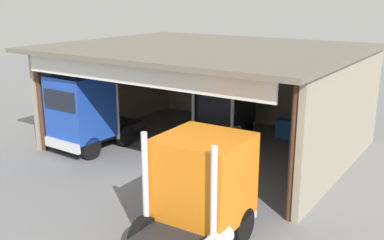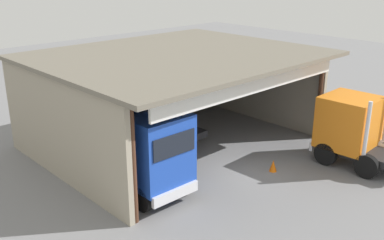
% 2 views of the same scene
% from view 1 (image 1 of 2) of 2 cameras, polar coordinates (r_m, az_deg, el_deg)
% --- Properties ---
extents(ground_plane, '(80.00, 80.00, 0.00)m').
position_cam_1_polar(ground_plane, '(18.49, -6.44, -7.55)').
color(ground_plane, slate).
rests_on(ground_plane, ground).
extents(workshop_shed, '(13.67, 11.60, 5.00)m').
position_cam_1_polar(workshop_shed, '(22.20, 3.36, 5.90)').
color(workshop_shed, '#9E937F').
rests_on(workshop_shed, ground).
extents(truck_blue_left_bay, '(2.58, 4.82, 3.71)m').
position_cam_1_polar(truck_blue_left_bay, '(21.78, -13.52, 1.04)').
color(truck_blue_left_bay, '#1E47B7').
rests_on(truck_blue_left_bay, ground).
extents(truck_black_center_bay, '(2.77, 4.74, 3.50)m').
position_cam_1_polar(truck_black_center_bay, '(23.05, 3.96, 1.65)').
color(truck_black_center_bay, black).
rests_on(truck_black_center_bay, ground).
extents(truck_orange_center_right_bay, '(2.72, 4.40, 3.62)m').
position_cam_1_polar(truck_orange_center_right_bay, '(13.21, 1.07, -8.73)').
color(truck_orange_center_right_bay, orange).
rests_on(truck_orange_center_right_bay, ground).
extents(oil_drum, '(0.58, 0.58, 0.88)m').
position_cam_1_polar(oil_drum, '(26.42, 3.01, 0.62)').
color(oil_drum, '#194CB2').
rests_on(oil_drum, ground).
extents(tool_cart, '(0.90, 0.60, 1.00)m').
position_cam_1_polar(tool_cart, '(24.01, 11.82, -1.08)').
color(tool_cart, '#1E59A5').
rests_on(tool_cart, ground).
extents(traffic_cone, '(0.36, 0.36, 0.56)m').
position_cam_1_polar(traffic_cone, '(17.20, -5.50, -8.33)').
color(traffic_cone, orange).
rests_on(traffic_cone, ground).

